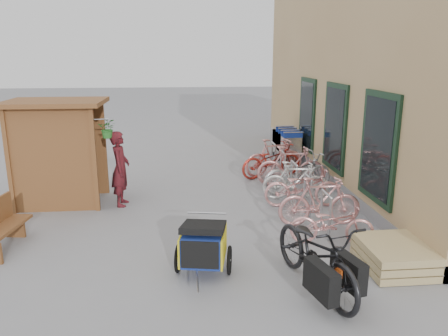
{
  "coord_description": "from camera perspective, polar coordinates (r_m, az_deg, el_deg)",
  "views": [
    {
      "loc": [
        -0.4,
        -7.61,
        3.38
      ],
      "look_at": [
        0.5,
        1.5,
        1.0
      ],
      "focal_mm": 35.0,
      "sensor_mm": 36.0,
      "label": 1
    }
  ],
  "objects": [
    {
      "name": "cargo_bike",
      "position": [
        6.63,
        12.04,
        -10.94
      ],
      "size": [
        1.26,
        2.28,
        1.14
      ],
      "rotation": [
        0.0,
        0.0,
        0.25
      ],
      "color": "black",
      "rests_on": "ground"
    },
    {
      "name": "bike_1",
      "position": [
        9.03,
        12.41,
        -4.3
      ],
      "size": [
        1.71,
        0.5,
        1.02
      ],
      "primitive_type": "imported",
      "rotation": [
        0.0,
        0.0,
        1.56
      ],
      "color": "#D88D8C",
      "rests_on": "ground"
    },
    {
      "name": "building",
      "position": [
        13.93,
        24.77,
        13.76
      ],
      "size": [
        6.07,
        13.0,
        7.0
      ],
      "color": "tan",
      "rests_on": "ground"
    },
    {
      "name": "kiosk",
      "position": [
        10.64,
        -21.29,
        3.69
      ],
      "size": [
        2.49,
        1.65,
        2.4
      ],
      "color": "brown",
      "rests_on": "ground"
    },
    {
      "name": "person_kiosk",
      "position": [
        10.21,
        -13.38,
        -0.09
      ],
      "size": [
        0.44,
        0.65,
        1.73
      ],
      "primitive_type": "imported",
      "rotation": [
        0.0,
        0.0,
        1.53
      ],
      "color": "maroon",
      "rests_on": "ground"
    },
    {
      "name": "bike_7",
      "position": [
        12.52,
        6.59,
        1.4
      ],
      "size": [
        1.89,
        1.0,
        1.09
      ],
      "primitive_type": "imported",
      "rotation": [
        0.0,
        0.0,
        1.85
      ],
      "color": "#D88D8C",
      "rests_on": "ground"
    },
    {
      "name": "bike_rack",
      "position": [
        10.75,
        9.11,
        -1.05
      ],
      "size": [
        0.05,
        5.35,
        0.86
      ],
      "color": "#A5A8AD",
      "rests_on": "ground"
    },
    {
      "name": "bike_4",
      "position": [
        11.14,
        9.61,
        -0.59
      ],
      "size": [
        2.03,
        1.19,
        1.01
      ],
      "primitive_type": "imported",
      "rotation": [
        0.0,
        0.0,
        1.86
      ],
      "color": "#B1B2B6",
      "rests_on": "ground"
    },
    {
      "name": "pallet_stack",
      "position": [
        7.76,
        21.33,
        -10.62
      ],
      "size": [
        1.0,
        1.2,
        0.4
      ],
      "color": "tan",
      "rests_on": "ground"
    },
    {
      "name": "bike_6",
      "position": [
        12.39,
        6.21,
        0.99
      ],
      "size": [
        1.96,
        1.18,
        0.97
      ],
      "primitive_type": "imported",
      "rotation": [
        0.0,
        0.0,
        1.88
      ],
      "color": "maroon",
      "rests_on": "ground"
    },
    {
      "name": "bike_3",
      "position": [
        10.51,
        9.33,
        -1.67
      ],
      "size": [
        1.63,
        0.69,
        0.95
      ],
      "primitive_type": "imported",
      "rotation": [
        0.0,
        0.0,
        1.41
      ],
      "color": "silver",
      "rests_on": "ground"
    },
    {
      "name": "child_trailer",
      "position": [
        7.01,
        -2.7,
        -9.83
      ],
      "size": [
        0.95,
        1.53,
        0.88
      ],
      "rotation": [
        0.0,
        0.0,
        -0.18
      ],
      "color": "navy",
      "rests_on": "ground"
    },
    {
      "name": "shopping_carts",
      "position": [
        14.55,
        7.99,
        3.61
      ],
      "size": [
        0.62,
        2.08,
        1.11
      ],
      "color": "silver",
      "rests_on": "ground"
    },
    {
      "name": "bike_0",
      "position": [
        8.25,
        13.91,
        -7.06
      ],
      "size": [
        1.59,
        0.82,
        0.8
      ],
      "primitive_type": "imported",
      "rotation": [
        0.0,
        0.0,
        1.37
      ],
      "color": "#D88D8C",
      "rests_on": "ground"
    },
    {
      "name": "bike_5",
      "position": [
        11.62,
        8.73,
        0.25
      ],
      "size": [
        1.82,
        0.63,
        1.07
      ],
      "primitive_type": "imported",
      "rotation": [
        0.0,
        0.0,
        1.5
      ],
      "color": "#D88D8C",
      "rests_on": "ground"
    },
    {
      "name": "bike_2",
      "position": [
        10.11,
        10.24,
        -2.46
      ],
      "size": [
        1.78,
        0.72,
        0.92
      ],
      "primitive_type": "imported",
      "rotation": [
        0.0,
        0.0,
        1.5
      ],
      "color": "#D88D8C",
      "rests_on": "ground"
    },
    {
      "name": "ground",
      "position": [
        8.33,
        -2.44,
        -9.37
      ],
      "size": [
        80.0,
        80.0,
        0.0
      ],
      "primitive_type": "plane",
      "color": "gray"
    }
  ]
}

